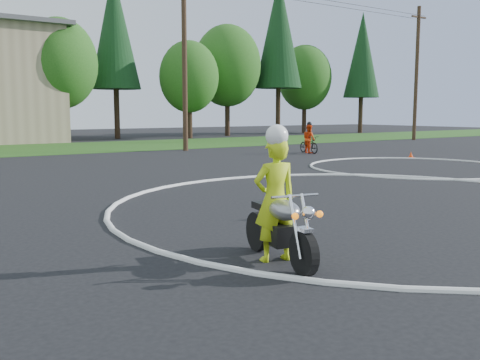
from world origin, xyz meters
TOP-DOWN VIEW (x-y plane):
  - grass_strip at (0.00, 27.00)m, footprint 120.00×10.00m
  - course_markings at (2.17, 4.35)m, footprint 19.05×19.05m
  - primary_motorcycle at (-4.71, 0.57)m, footprint 0.81×2.03m
  - rider_primary_grp at (-4.70, 0.71)m, footprint 0.73×0.55m
  - rider_second_grp at (9.45, 15.71)m, footprint 0.91×1.80m
  - treeline at (14.78, 34.61)m, footprint 38.20×8.10m
  - utility_poles at (5.00, 21.00)m, footprint 41.60×1.12m

SIDE VIEW (x-z plane):
  - course_markings at x=2.17m, z-range -0.05..0.07m
  - grass_strip at x=0.00m, z-range 0.00..0.02m
  - primary_motorcycle at x=-4.71m, z-range -0.02..1.06m
  - rider_second_grp at x=9.45m, z-range -0.24..1.41m
  - rider_primary_grp at x=-4.70m, z-range -0.04..1.96m
  - utility_poles at x=5.00m, z-range 0.20..10.20m
  - treeline at x=14.78m, z-range -0.64..13.88m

